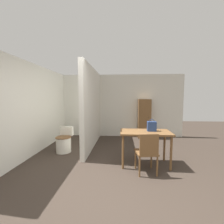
# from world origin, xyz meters

# --- Properties ---
(ground_plane) EXTENTS (16.00, 16.00, 0.00)m
(ground_plane) POSITION_xyz_m (0.00, 0.00, 0.00)
(ground_plane) COLOR #382D26
(wall_back) EXTENTS (5.32, 0.12, 2.50)m
(wall_back) POSITION_xyz_m (0.00, 3.76, 1.25)
(wall_back) COLOR silver
(wall_back) RESTS_ON ground_plane
(wall_left) EXTENTS (0.12, 4.70, 2.50)m
(wall_left) POSITION_xyz_m (-2.22, 1.85, 1.25)
(wall_left) COLOR silver
(wall_left) RESTS_ON ground_plane
(partition_wall) EXTENTS (0.12, 2.60, 2.50)m
(partition_wall) POSITION_xyz_m (-0.72, 2.40, 1.25)
(partition_wall) COLOR silver
(partition_wall) RESTS_ON ground_plane
(dining_table) EXTENTS (1.15, 0.63, 0.79)m
(dining_table) POSITION_xyz_m (0.79, 1.09, 0.69)
(dining_table) COLOR brown
(dining_table) RESTS_ON ground_plane
(wooden_chair) EXTENTS (0.47, 0.47, 0.87)m
(wooden_chair) POSITION_xyz_m (0.76, 0.64, 0.47)
(wooden_chair) COLOR brown
(wooden_chair) RESTS_ON ground_plane
(toilet) EXTENTS (0.44, 0.59, 0.69)m
(toilet) POSITION_xyz_m (-1.44, 1.81, 0.29)
(toilet) COLOR silver
(toilet) RESTS_ON ground_plane
(handbag) EXTENTS (0.20, 0.14, 0.29)m
(handbag) POSITION_xyz_m (0.94, 1.14, 0.91)
(handbag) COLOR navy
(handbag) RESTS_ON dining_table
(wooden_cabinet) EXTENTS (0.48, 0.37, 1.52)m
(wooden_cabinet) POSITION_xyz_m (1.12, 3.51, 0.76)
(wooden_cabinet) COLOR brown
(wooden_cabinet) RESTS_ON ground_plane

